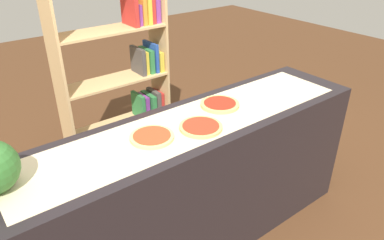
# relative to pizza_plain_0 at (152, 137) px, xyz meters

# --- Properties ---
(ground_plane) EXTENTS (12.00, 12.00, 0.00)m
(ground_plane) POSITION_rel_pizza_plain_0_xyz_m (0.28, 0.01, -0.95)
(ground_plane) COLOR #4C2D19
(counter) EXTENTS (2.41, 0.58, 0.94)m
(counter) POSITION_rel_pizza_plain_0_xyz_m (0.28, 0.01, -0.48)
(counter) COLOR black
(counter) RESTS_ON ground_plane
(parchment_paper) EXTENTS (2.13, 0.45, 0.00)m
(parchment_paper) POSITION_rel_pizza_plain_0_xyz_m (0.28, 0.01, -0.01)
(parchment_paper) COLOR beige
(parchment_paper) RESTS_ON counter
(pizza_plain_0) EXTENTS (0.24, 0.24, 0.02)m
(pizza_plain_0) POSITION_rel_pizza_plain_0_xyz_m (0.00, 0.00, 0.00)
(pizza_plain_0) COLOR #DBB26B
(pizza_plain_0) RESTS_ON parchment_paper
(pizza_plain_1) EXTENTS (0.25, 0.25, 0.02)m
(pizza_plain_1) POSITION_rel_pizza_plain_0_xyz_m (0.28, -0.08, -0.00)
(pizza_plain_1) COLOR tan
(pizza_plain_1) RESTS_ON parchment_paper
(pizza_plain_2) EXTENTS (0.25, 0.25, 0.02)m
(pizza_plain_2) POSITION_rel_pizza_plain_0_xyz_m (0.56, 0.08, 0.00)
(pizza_plain_2) COLOR tan
(pizza_plain_2) RESTS_ON parchment_paper
(bookshelf) EXTENTS (0.91, 0.29, 1.67)m
(bookshelf) POSITION_rel_pizza_plain_0_xyz_m (0.45, 1.11, -0.12)
(bookshelf) COLOR tan
(bookshelf) RESTS_ON ground_plane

